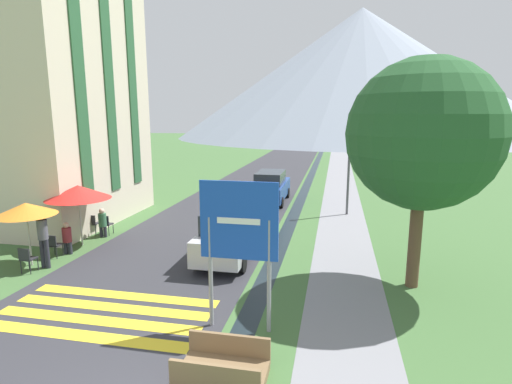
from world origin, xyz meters
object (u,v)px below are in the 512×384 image
(road_sign, at_px, (239,234))
(person_seated_near, at_px, (67,236))
(cafe_chair_far_right, at_px, (106,223))
(cafe_chair_near_left, at_px, (53,244))
(streetlamp, at_px, (349,157))
(person_seated_far, at_px, (102,221))
(cafe_chair_nearest, at_px, (27,258))
(cafe_chair_far_left, at_px, (93,222))
(parked_car_far, at_px, (271,187))
(footbridge, at_px, (222,369))
(person_standing_terrace, at_px, (43,236))
(hotel_building, at_px, (57,75))
(cafe_umbrella_middle_red, at_px, (78,192))
(tree_by_path, at_px, (423,135))
(cafe_umbrella_front_orange, at_px, (26,209))
(parked_car_near, at_px, (229,233))

(road_sign, distance_m, person_seated_near, 8.48)
(cafe_chair_far_right, xyz_separation_m, cafe_chair_near_left, (-0.28, -2.87, 0.00))
(streetlamp, bearing_deg, person_seated_far, -149.32)
(cafe_chair_nearest, relative_size, cafe_chair_far_left, 1.00)
(road_sign, distance_m, parked_car_far, 14.13)
(footbridge, bearing_deg, person_standing_terrace, 149.43)
(hotel_building, xyz_separation_m, cafe_umbrella_middle_red, (2.95, -3.29, -4.70))
(cafe_chair_far_right, bearing_deg, person_seated_near, -83.18)
(person_seated_far, bearing_deg, cafe_chair_nearest, -93.00)
(cafe_chair_far_left, xyz_separation_m, person_standing_terrace, (0.71, -3.75, 0.57))
(person_standing_terrace, height_order, person_seated_near, person_standing_terrace)
(road_sign, bearing_deg, footbridge, -86.49)
(footbridge, distance_m, tree_by_path, 8.01)
(road_sign, height_order, person_seated_near, road_sign)
(cafe_umbrella_middle_red, relative_size, streetlamp, 0.50)
(cafe_chair_far_left, relative_size, cafe_umbrella_front_orange, 0.39)
(hotel_building, relative_size, cafe_umbrella_front_orange, 5.87)
(hotel_building, relative_size, parked_car_far, 2.79)
(parked_car_near, relative_size, cafe_chair_near_left, 4.81)
(person_seated_near, xyz_separation_m, tree_by_path, (11.83, -0.45, 3.80))
(cafe_chair_far_left, xyz_separation_m, cafe_chair_near_left, (0.33, -2.86, 0.00))
(parked_car_far, relative_size, cafe_umbrella_middle_red, 1.87)
(footbridge, relative_size, parked_car_far, 0.37)
(road_sign, bearing_deg, parked_car_near, 108.02)
(cafe_umbrella_front_orange, distance_m, tree_by_path, 12.60)
(cafe_umbrella_middle_red, distance_m, person_seated_near, 1.79)
(parked_car_near, xyz_separation_m, cafe_chair_far_left, (-6.46, 1.65, -0.39))
(cafe_umbrella_front_orange, xyz_separation_m, person_seated_far, (0.58, 3.36, -1.28))
(tree_by_path, bearing_deg, cafe_umbrella_middle_red, 172.84)
(hotel_building, bearing_deg, parked_car_near, -21.77)
(road_sign, height_order, cafe_chair_nearest, road_sign)
(cafe_chair_far_left, distance_m, person_standing_terrace, 3.86)
(cafe_chair_nearest, bearing_deg, streetlamp, 39.54)
(parked_car_near, bearing_deg, cafe_umbrella_front_orange, -162.71)
(hotel_building, distance_m, road_sign, 14.01)
(footbridge, bearing_deg, parked_car_far, 95.95)
(road_sign, xyz_separation_m, cafe_chair_far_left, (-7.94, 6.22, -1.83))
(cafe_chair_nearest, distance_m, cafe_umbrella_middle_red, 3.30)
(footbridge, relative_size, person_standing_terrace, 0.91)
(parked_car_far, bearing_deg, cafe_chair_near_left, -119.78)
(cafe_umbrella_middle_red, relative_size, person_seated_far, 1.99)
(tree_by_path, bearing_deg, streetlamp, 101.27)
(cafe_umbrella_middle_red, relative_size, tree_by_path, 0.37)
(road_sign, xyz_separation_m, footbridge, (0.11, -1.87, -2.11))
(cafe_chair_nearest, height_order, person_standing_terrace, person_standing_terrace)
(cafe_chair_near_left, relative_size, cafe_umbrella_middle_red, 0.35)
(person_seated_far, bearing_deg, cafe_umbrella_middle_red, -102.99)
(parked_car_far, height_order, streetlamp, streetlamp)
(parked_car_far, xyz_separation_m, cafe_chair_nearest, (-5.96, -12.00, -0.40))
(cafe_chair_far_right, bearing_deg, road_sign, -32.14)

